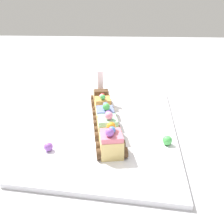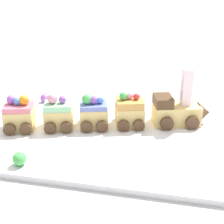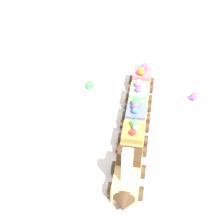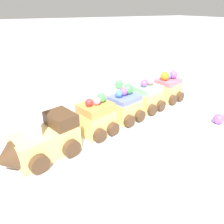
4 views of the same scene
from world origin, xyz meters
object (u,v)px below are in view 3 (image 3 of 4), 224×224
Objects in this scene: cake_train_locomotive at (127,179)px; cake_car_strawberry at (142,79)px; gumball_green at (90,85)px; cake_car_blueberry at (136,117)px; cake_car_mint at (139,98)px; gumball_purple at (194,97)px; cake_car_caramel at (133,139)px.

cake_train_locomotive is 0.36m from cake_car_strawberry.
cake_train_locomotive is 0.36m from gumball_green.
cake_car_mint is (-0.07, -0.02, 0.00)m from cake_car_blueberry.
gumball_green is at bearing -75.49° from gumball_purple.
cake_train_locomotive is 1.63× the size of cake_car_caramel.
cake_car_caramel reaches higher than gumball_purple.
cake_car_mint is 1.00× the size of cake_car_strawberry.
gumball_green is (0.07, -0.14, -0.02)m from cake_car_strawberry.
cake_car_caramel is 1.00× the size of cake_car_blueberry.
cake_car_mint is (-0.15, -0.04, -0.00)m from cake_car_caramel.
cake_car_blueberry is 1.00× the size of cake_car_mint.
cake_car_mint is 0.16m from gumball_green.
cake_car_blueberry reaches higher than gumball_green.
gumball_green is at bearing -145.29° from cake_car_caramel.
gumball_green is at bearing -79.77° from cake_car_strawberry.
gumball_green reaches higher than gumball_purple.
cake_car_caramel is 0.26m from gumball_green.
cake_car_mint reaches higher than cake_car_caramel.
gumball_green is (-0.09, -0.18, -0.02)m from cake_car_blueberry.
cake_car_caramel is at bearing -20.26° from gumball_purple.
gumball_green is (-0.17, -0.20, -0.02)m from cake_car_caramel.
cake_car_strawberry is at bearing -179.99° from cake_car_caramel.
cake_train_locomotive is 0.20m from cake_car_blueberry.
cake_car_mint reaches higher than cake_car_blueberry.
gumball_purple is 0.88× the size of gumball_green.
cake_car_strawberry is at bearing -86.65° from gumball_purple.
cake_car_strawberry is (-0.08, -0.02, 0.00)m from cake_car_mint.
cake_train_locomotive reaches higher than cake_car_mint.
cake_car_strawberry reaches higher than cake_car_blueberry.
cake_car_caramel is 0.26m from gumball_purple.
cake_car_caramel reaches higher than cake_car_blueberry.
cake_car_mint reaches higher than gumball_green.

